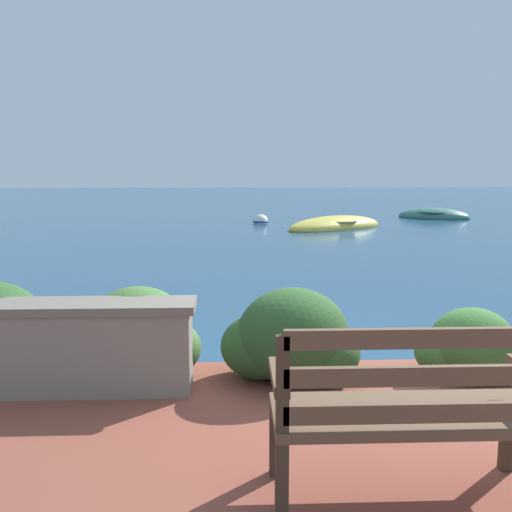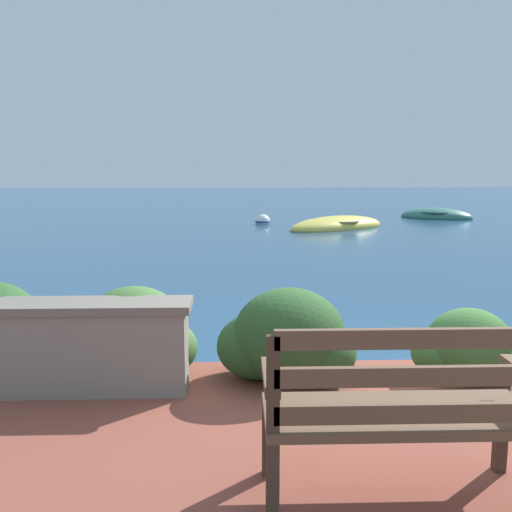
% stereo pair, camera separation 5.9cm
% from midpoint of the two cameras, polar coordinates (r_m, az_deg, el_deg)
% --- Properties ---
extents(ground_plane, '(80.00, 80.00, 0.00)m').
position_cam_midpoint_polar(ground_plane, '(5.06, 10.64, -12.53)').
color(ground_plane, navy).
extents(park_bench, '(1.33, 0.48, 0.93)m').
position_cam_midpoint_polar(park_bench, '(2.92, 14.51, -14.49)').
color(park_bench, '#433123').
rests_on(park_bench, patio_terrace).
extents(stone_wall, '(1.60, 0.39, 0.67)m').
position_cam_midpoint_polar(stone_wall, '(4.36, -17.07, -8.63)').
color(stone_wall, gray).
rests_on(stone_wall, patio_terrace).
extents(hedge_clump_left, '(1.03, 0.74, 0.70)m').
position_cam_midpoint_polar(hedge_clump_left, '(4.60, -12.27, -7.90)').
color(hedge_clump_left, '#426B33').
rests_on(hedge_clump_left, patio_terrace).
extents(hedge_clump_centre, '(1.06, 0.76, 0.72)m').
position_cam_midpoint_polar(hedge_clump_centre, '(4.39, 3.10, -8.46)').
color(hedge_clump_centre, '#284C23').
rests_on(hedge_clump_centre, patio_terrace).
extents(hedge_clump_right, '(0.82, 0.59, 0.56)m').
position_cam_midpoint_polar(hedge_clump_right, '(4.73, 20.28, -8.63)').
color(hedge_clump_right, '#38662D').
rests_on(hedge_clump_right, patio_terrace).
extents(rowboat_nearest, '(3.48, 2.89, 0.63)m').
position_cam_midpoint_polar(rowboat_nearest, '(16.75, 7.82, 2.97)').
color(rowboat_nearest, '#DBC64C').
rests_on(rowboat_nearest, ground_plane).
extents(rowboat_mid, '(2.69, 2.22, 0.63)m').
position_cam_midpoint_polar(rowboat_mid, '(20.56, 17.26, 3.80)').
color(rowboat_mid, '#336B5B').
rests_on(rowboat_mid, ground_plane).
extents(mooring_buoy, '(0.50, 0.50, 0.45)m').
position_cam_midpoint_polar(mooring_buoy, '(17.71, 0.39, 3.47)').
color(mooring_buoy, white).
rests_on(mooring_buoy, ground_plane).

